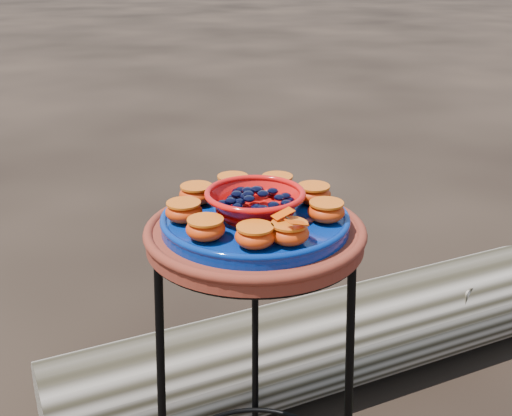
{
  "coord_description": "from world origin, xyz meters",
  "views": [
    {
      "loc": [
        0.0,
        -1.09,
        1.21
      ],
      "look_at": [
        0.0,
        0.0,
        0.77
      ],
      "focal_mm": 45.0,
      "sensor_mm": 36.0,
      "label": 1
    }
  ],
  "objects_px": {
    "plant_stand": "(255,396)",
    "terracotta_saucer": "(255,236)",
    "driftwood_log": "(319,344)",
    "red_bowl": "(255,204)",
    "cobalt_plate": "(255,222)"
  },
  "relations": [
    {
      "from": "terracotta_saucer",
      "to": "cobalt_plate",
      "type": "distance_m",
      "value": 0.03
    },
    {
      "from": "terracotta_saucer",
      "to": "cobalt_plate",
      "type": "height_order",
      "value": "cobalt_plate"
    },
    {
      "from": "plant_stand",
      "to": "driftwood_log",
      "type": "height_order",
      "value": "plant_stand"
    },
    {
      "from": "plant_stand",
      "to": "red_bowl",
      "type": "height_order",
      "value": "red_bowl"
    },
    {
      "from": "terracotta_saucer",
      "to": "driftwood_log",
      "type": "distance_m",
      "value": 0.78
    },
    {
      "from": "driftwood_log",
      "to": "plant_stand",
      "type": "bearing_deg",
      "value": -110.85
    },
    {
      "from": "plant_stand",
      "to": "driftwood_log",
      "type": "xyz_separation_m",
      "value": [
        0.19,
        0.49,
        -0.2
      ]
    },
    {
      "from": "driftwood_log",
      "to": "cobalt_plate",
      "type": "bearing_deg",
      "value": -110.85
    },
    {
      "from": "plant_stand",
      "to": "cobalt_plate",
      "type": "xyz_separation_m",
      "value": [
        0.0,
        0.0,
        0.39
      ]
    },
    {
      "from": "terracotta_saucer",
      "to": "driftwood_log",
      "type": "xyz_separation_m",
      "value": [
        0.19,
        0.49,
        -0.57
      ]
    },
    {
      "from": "terracotta_saucer",
      "to": "red_bowl",
      "type": "height_order",
      "value": "red_bowl"
    },
    {
      "from": "terracotta_saucer",
      "to": "driftwood_log",
      "type": "height_order",
      "value": "terracotta_saucer"
    },
    {
      "from": "plant_stand",
      "to": "terracotta_saucer",
      "type": "height_order",
      "value": "terracotta_saucer"
    },
    {
      "from": "red_bowl",
      "to": "driftwood_log",
      "type": "xyz_separation_m",
      "value": [
        0.19,
        0.49,
        -0.63
      ]
    },
    {
      "from": "plant_stand",
      "to": "driftwood_log",
      "type": "bearing_deg",
      "value": 69.15
    }
  ]
}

